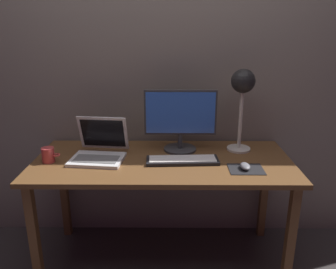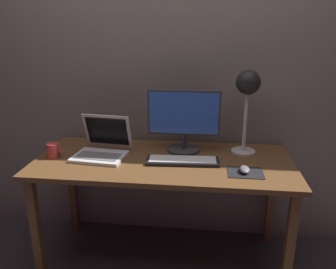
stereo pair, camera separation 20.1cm
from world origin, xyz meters
name	(u,v)px [view 1 (the left image)]	position (x,y,z in m)	size (l,w,h in m)	color
ground_plane	(163,258)	(0.00, 0.00, 0.00)	(4.80, 4.80, 0.00)	#383333
back_wall	(164,61)	(0.00, 0.40, 1.30)	(4.80, 0.06, 2.60)	gray
desk	(163,171)	(0.00, 0.00, 0.66)	(1.60, 0.70, 0.74)	brown
monitor	(180,118)	(0.11, 0.16, 0.96)	(0.47, 0.22, 0.41)	#38383A
keyboard_main	(182,160)	(0.12, -0.04, 0.75)	(0.45, 0.16, 0.03)	black
laptop	(100,147)	(-0.40, 0.04, 0.81)	(0.35, 0.34, 0.25)	silver
desk_lamp	(243,89)	(0.50, 0.17, 1.15)	(0.16, 0.16, 0.54)	beige
mousepad	(246,169)	(0.49, -0.15, 0.74)	(0.20, 0.16, 0.00)	black
mouse	(245,166)	(0.48, -0.15, 0.76)	(0.06, 0.10, 0.03)	slate
coffee_mug	(48,155)	(-0.69, -0.05, 0.79)	(0.11, 0.08, 0.09)	#CC3F3F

